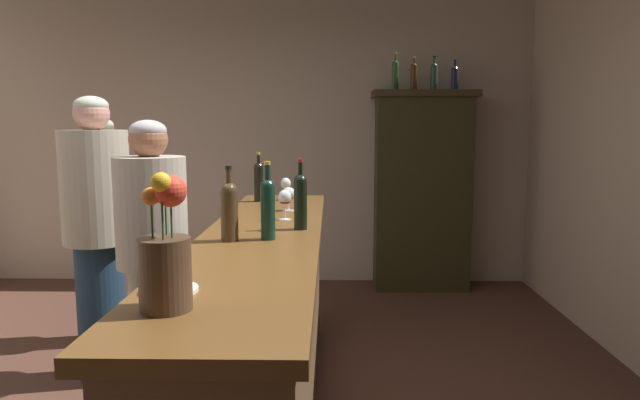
{
  "coord_description": "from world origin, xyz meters",
  "views": [
    {
      "loc": [
        0.8,
        -2.44,
        1.51
      ],
      "look_at": [
        0.75,
        0.06,
        1.18
      ],
      "focal_mm": 31.39,
      "sensor_mm": 36.0,
      "label": 1
    }
  ],
  "objects": [
    {
      "name": "wall_back",
      "position": [
        0.0,
        2.96,
        1.45
      ],
      "size": [
        5.47,
        0.12,
        2.9
      ],
      "primitive_type": "cube",
      "color": "#BFAA97",
      "rests_on": "ground"
    },
    {
      "name": "bar_counter",
      "position": [
        0.47,
        0.15,
        0.51
      ],
      "size": [
        0.56,
        2.86,
        1.01
      ],
      "color": "brown",
      "rests_on": "ground"
    },
    {
      "name": "wine_glass_front",
      "position": [
        0.55,
        0.53,
        1.12
      ],
      "size": [
        0.07,
        0.07,
        0.16
      ],
      "color": "white",
      "rests_on": "bar_counter"
    },
    {
      "name": "patron_near_entrance",
      "position": [
        -0.75,
        1.34,
        0.86
      ],
      "size": [
        0.33,
        0.33,
        1.56
      ],
      "rotation": [
        0.0,
        0.0,
        -1.05
      ],
      "color": "maroon",
      "rests_on": "ground"
    },
    {
      "name": "wine_bottle_syrah",
      "position": [
        0.52,
        0.01,
        1.16
      ],
      "size": [
        0.06,
        0.06,
        0.35
      ],
      "color": "#123126",
      "rests_on": "bar_counter"
    },
    {
      "name": "display_bottle_left",
      "position": [
        1.38,
        2.68,
        1.97
      ],
      "size": [
        0.06,
        0.06,
        0.34
      ],
      "color": "#294D26",
      "rests_on": "display_cabinet"
    },
    {
      "name": "wine_bottle_pinot",
      "position": [
        0.36,
        -0.02,
        1.15
      ],
      "size": [
        0.08,
        0.08,
        0.33
      ],
      "color": "#44321E",
      "rests_on": "bar_counter"
    },
    {
      "name": "cheese_plate",
      "position": [
        0.31,
        -0.78,
        1.01
      ],
      "size": [
        0.18,
        0.18,
        0.01
      ],
      "primitive_type": "cylinder",
      "color": "white",
      "rests_on": "bar_counter"
    },
    {
      "name": "wine_glass_rear",
      "position": [
        0.49,
        1.34,
        1.11
      ],
      "size": [
        0.07,
        0.07,
        0.15
      ],
      "color": "white",
      "rests_on": "bar_counter"
    },
    {
      "name": "display_cabinet",
      "position": [
        1.64,
        2.68,
        0.95
      ],
      "size": [
        0.94,
        0.4,
        1.82
      ],
      "color": "#2F2A15",
      "rests_on": "ground"
    },
    {
      "name": "display_bottle_midleft",
      "position": [
        1.54,
        2.68,
        1.95
      ],
      "size": [
        0.06,
        0.06,
        0.3
      ],
      "color": "#4B2C12",
      "rests_on": "display_cabinet"
    },
    {
      "name": "flower_arrangement",
      "position": [
        0.35,
        -0.95,
        1.15
      ],
      "size": [
        0.14,
        0.14,
        0.38
      ],
      "color": "#4B3424",
      "rests_on": "bar_counter"
    },
    {
      "name": "wine_glass_mid",
      "position": [
        0.55,
        0.85,
        1.1
      ],
      "size": [
        0.08,
        0.08,
        0.14
      ],
      "color": "white",
      "rests_on": "bar_counter"
    },
    {
      "name": "display_bottle_midright",
      "position": [
        1.91,
        2.68,
        1.94
      ],
      "size": [
        0.06,
        0.06,
        0.27
      ],
      "color": "#1F223F",
      "rests_on": "display_cabinet"
    },
    {
      "name": "wine_bottle_malbec",
      "position": [
        0.32,
        1.26,
        1.15
      ],
      "size": [
        0.06,
        0.06,
        0.33
      ],
      "color": "black",
      "rests_on": "bar_counter"
    },
    {
      "name": "patron_tall",
      "position": [
        -0.12,
        0.37,
        0.84
      ],
      "size": [
        0.36,
        0.36,
        1.54
      ],
      "rotation": [
        0.0,
        0.0,
        -0.25
      ],
      "color": "#A8B298",
      "rests_on": "ground"
    },
    {
      "name": "display_bottle_center",
      "position": [
        1.72,
        2.68,
        1.95
      ],
      "size": [
        0.06,
        0.06,
        0.3
      ],
      "color": "#2D4632",
      "rests_on": "display_cabinet"
    },
    {
      "name": "wine_bottle_riesling",
      "position": [
        0.65,
        0.26,
        1.16
      ],
      "size": [
        0.06,
        0.06,
        0.34
      ],
      "color": "black",
      "rests_on": "bar_counter"
    },
    {
      "name": "patron_by_cabinet",
      "position": [
        -0.56,
        0.75,
        0.91
      ],
      "size": [
        0.39,
        0.39,
        1.68
      ],
      "rotation": [
        0.0,
        0.0,
        -0.56
      ],
      "color": "#1E364D",
      "rests_on": "ground"
    }
  ]
}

